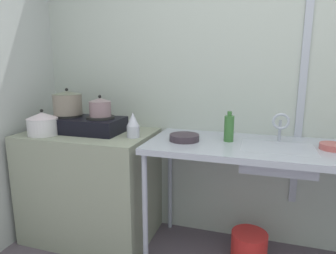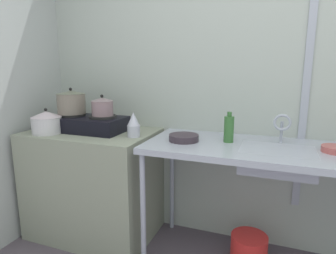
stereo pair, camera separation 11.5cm
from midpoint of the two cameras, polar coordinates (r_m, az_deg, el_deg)
The scene contains 15 objects.
wall_back at distance 2.27m, azimuth 16.94°, elevation 7.36°, with size 4.43×0.10×2.42m, color #A9B2AA.
wall_metal_strip at distance 2.22m, azimuth 23.80°, elevation 9.92°, with size 0.05×0.01×1.94m, color #A2A8B9.
counter_concrete at distance 2.48m, azimuth -16.12°, elevation -10.81°, with size 0.98×0.64×0.87m, color gray.
counter_sink at distance 1.98m, azimuth 20.46°, elevation -5.31°, with size 1.78×0.64×0.87m.
stove at distance 2.35m, azimuth -17.42°, elevation 0.52°, with size 0.60×0.31×0.13m.
pot_on_left_burner at distance 2.41m, azimuth -20.46°, elevation 4.48°, with size 0.22×0.22×0.21m.
pot_on_right_burner at distance 2.25m, azimuth -14.63°, elevation 3.81°, with size 0.17×0.17×0.16m.
pot_beside_stove at distance 2.36m, azimuth -24.71°, elevation 0.62°, with size 0.22×0.22×0.19m.
percolator at distance 2.09m, azimuth -8.47°, elevation 0.32°, with size 0.09×0.09×0.18m.
sink_basin at distance 1.96m, azimuth 19.04°, elevation -5.81°, with size 0.45×0.31×0.14m, color #A2A8B9.
faucet at distance 2.05m, azimuth 19.81°, elevation 0.71°, with size 0.11×0.07×0.20m.
frying_pan at distance 1.99m, azimuth 1.57°, elevation -2.09°, with size 0.20×0.20×0.04m, color #362B34.
small_bowl_on_drainboard at distance 2.02m, azimuth 28.36°, elevation -3.43°, with size 0.16×0.16×0.04m, color #B35351.
bottle_by_sink at distance 1.99m, azimuth 10.29°, elevation -0.22°, with size 0.07×0.07×0.21m.
bucket_on_floor at distance 2.28m, azimuth 14.13°, elevation -21.97°, with size 0.25×0.25×0.22m, color red.
Camera 1 is at (-0.03, -0.64, 1.36)m, focal length 31.00 mm.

